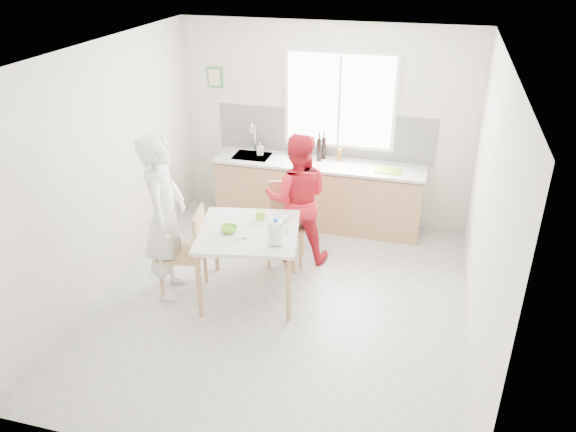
{
  "coord_description": "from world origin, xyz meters",
  "views": [
    {
      "loc": [
        1.43,
        -4.97,
        3.66
      ],
      "look_at": [
        0.04,
        0.2,
        0.96
      ],
      "focal_mm": 35.0,
      "sensor_mm": 36.0,
      "label": 1
    }
  ],
  "objects_px": {
    "bowl_green": "(229,229)",
    "bowl_white": "(278,218)",
    "chair_left": "(189,248)",
    "chair_far": "(286,219)",
    "dining_table": "(249,237)",
    "person_white": "(165,218)",
    "person_red": "(297,199)",
    "wine_bottle_a": "(319,150)",
    "milk_jug": "(276,232)",
    "wine_bottle_b": "(324,148)"
  },
  "relations": [
    {
      "from": "person_white",
      "to": "bowl_white",
      "type": "height_order",
      "value": "person_white"
    },
    {
      "from": "bowl_white",
      "to": "milk_jug",
      "type": "bearing_deg",
      "value": -76.26
    },
    {
      "from": "person_white",
      "to": "bowl_white",
      "type": "xyz_separation_m",
      "value": [
        1.13,
        0.48,
        -0.09
      ]
    },
    {
      "from": "bowl_green",
      "to": "bowl_white",
      "type": "height_order",
      "value": "bowl_green"
    },
    {
      "from": "chair_left",
      "to": "milk_jug",
      "type": "xyz_separation_m",
      "value": [
        1.03,
        -0.08,
        0.4
      ]
    },
    {
      "from": "person_white",
      "to": "person_red",
      "type": "distance_m",
      "value": 1.62
    },
    {
      "from": "chair_left",
      "to": "bowl_green",
      "type": "relative_size",
      "value": 5.64
    },
    {
      "from": "chair_left",
      "to": "person_red",
      "type": "relative_size",
      "value": 0.62
    },
    {
      "from": "chair_far",
      "to": "wine_bottle_a",
      "type": "xyz_separation_m",
      "value": [
        0.16,
        1.07,
        0.54
      ]
    },
    {
      "from": "dining_table",
      "to": "person_white",
      "type": "height_order",
      "value": "person_white"
    },
    {
      "from": "chair_far",
      "to": "milk_jug",
      "type": "relative_size",
      "value": 3.69
    },
    {
      "from": "chair_far",
      "to": "person_white",
      "type": "bearing_deg",
      "value": -146.6
    },
    {
      "from": "wine_bottle_a",
      "to": "milk_jug",
      "type": "bearing_deg",
      "value": -89.33
    },
    {
      "from": "wine_bottle_b",
      "to": "chair_left",
      "type": "bearing_deg",
      "value": -115.57
    },
    {
      "from": "bowl_white",
      "to": "wine_bottle_b",
      "type": "relative_size",
      "value": 0.69
    },
    {
      "from": "person_white",
      "to": "milk_jug",
      "type": "height_order",
      "value": "person_white"
    },
    {
      "from": "chair_far",
      "to": "person_red",
      "type": "relative_size",
      "value": 0.6
    },
    {
      "from": "bowl_white",
      "to": "chair_left",
      "type": "bearing_deg",
      "value": -154.44
    },
    {
      "from": "wine_bottle_b",
      "to": "person_red",
      "type": "bearing_deg",
      "value": -93.66
    },
    {
      "from": "dining_table",
      "to": "wine_bottle_a",
      "type": "height_order",
      "value": "wine_bottle_a"
    },
    {
      "from": "dining_table",
      "to": "milk_jug",
      "type": "relative_size",
      "value": 4.66
    },
    {
      "from": "chair_left",
      "to": "chair_far",
      "type": "distance_m",
      "value": 1.31
    },
    {
      "from": "person_red",
      "to": "milk_jug",
      "type": "relative_size",
      "value": 6.11
    },
    {
      "from": "person_white",
      "to": "wine_bottle_b",
      "type": "distance_m",
      "value": 2.57
    },
    {
      "from": "person_red",
      "to": "bowl_white",
      "type": "xyz_separation_m",
      "value": [
        -0.07,
        -0.6,
        0.03
      ]
    },
    {
      "from": "chair_far",
      "to": "bowl_white",
      "type": "relative_size",
      "value": 4.74
    },
    {
      "from": "person_red",
      "to": "wine_bottle_b",
      "type": "relative_size",
      "value": 5.44
    },
    {
      "from": "wine_bottle_a",
      "to": "wine_bottle_b",
      "type": "distance_m",
      "value": 0.12
    },
    {
      "from": "dining_table",
      "to": "chair_far",
      "type": "bearing_deg",
      "value": 78.15
    },
    {
      "from": "bowl_green",
      "to": "bowl_white",
      "type": "bearing_deg",
      "value": 42.11
    },
    {
      "from": "chair_left",
      "to": "wine_bottle_a",
      "type": "relative_size",
      "value": 3.18
    },
    {
      "from": "bowl_green",
      "to": "wine_bottle_a",
      "type": "height_order",
      "value": "wine_bottle_a"
    },
    {
      "from": "chair_left",
      "to": "wine_bottle_b",
      "type": "distance_m",
      "value": 2.48
    },
    {
      "from": "dining_table",
      "to": "chair_far",
      "type": "distance_m",
      "value": 0.92
    },
    {
      "from": "chair_left",
      "to": "person_white",
      "type": "relative_size",
      "value": 0.55
    },
    {
      "from": "chair_left",
      "to": "wine_bottle_b",
      "type": "bearing_deg",
      "value": 143.28
    },
    {
      "from": "milk_jug",
      "to": "wine_bottle_a",
      "type": "xyz_separation_m",
      "value": [
        -0.03,
        2.16,
        0.12
      ]
    },
    {
      "from": "dining_table",
      "to": "wine_bottle_b",
      "type": "xyz_separation_m",
      "value": [
        0.39,
        2.06,
        0.34
      ]
    },
    {
      "from": "chair_left",
      "to": "bowl_white",
      "type": "bearing_deg",
      "value": 104.41
    },
    {
      "from": "chair_left",
      "to": "milk_jug",
      "type": "height_order",
      "value": "milk_jug"
    },
    {
      "from": "milk_jug",
      "to": "wine_bottle_a",
      "type": "relative_size",
      "value": 0.84
    },
    {
      "from": "milk_jug",
      "to": "chair_left",
      "type": "bearing_deg",
      "value": 164.27
    },
    {
      "from": "bowl_green",
      "to": "dining_table",
      "type": "bearing_deg",
      "value": 25.19
    },
    {
      "from": "person_white",
      "to": "milk_jug",
      "type": "bearing_deg",
      "value": -102.91
    },
    {
      "from": "dining_table",
      "to": "bowl_green",
      "type": "bearing_deg",
      "value": -154.81
    },
    {
      "from": "bowl_green",
      "to": "wine_bottle_a",
      "type": "relative_size",
      "value": 0.56
    },
    {
      "from": "dining_table",
      "to": "milk_jug",
      "type": "bearing_deg",
      "value": -29.76
    },
    {
      "from": "wine_bottle_b",
      "to": "bowl_green",
      "type": "bearing_deg",
      "value": -104.96
    },
    {
      "from": "person_red",
      "to": "bowl_white",
      "type": "relative_size",
      "value": 7.85
    },
    {
      "from": "dining_table",
      "to": "person_white",
      "type": "relative_size",
      "value": 0.67
    }
  ]
}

